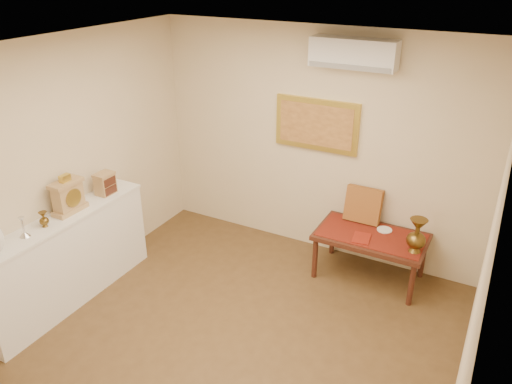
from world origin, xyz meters
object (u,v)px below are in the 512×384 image
Objects in this scene: brass_urn_tall at (417,232)px; mantel_clock at (68,196)px; wooden_chest at (105,183)px; low_table at (371,240)px; display_ledge at (68,259)px.

brass_urn_tall is 1.12× the size of mantel_clock.
mantel_clock is 1.68× the size of wooden_chest.
low_table is at bearing 165.62° from brass_urn_tall.
display_ledge is at bearing -144.90° from low_table.
wooden_chest is at bearing -155.14° from low_table.
wooden_chest is (0.01, 0.65, 0.61)m from display_ledge.
brass_urn_tall reaches higher than display_ledge.
mantel_clock is at bearing 92.83° from display_ledge.
display_ledge is at bearing -151.03° from brass_urn_tall.
brass_urn_tall reaches higher than low_table.
mantel_clock is (-0.01, 0.15, 0.66)m from display_ledge.
wooden_chest is at bearing 88.86° from display_ledge.
display_ledge is 4.93× the size of mantel_clock.
display_ledge is at bearing -87.17° from mantel_clock.
wooden_chest is at bearing -160.66° from brass_urn_tall.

